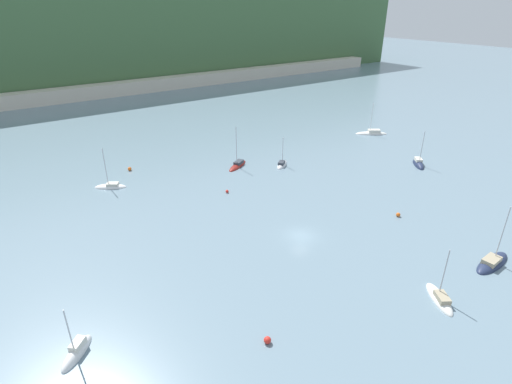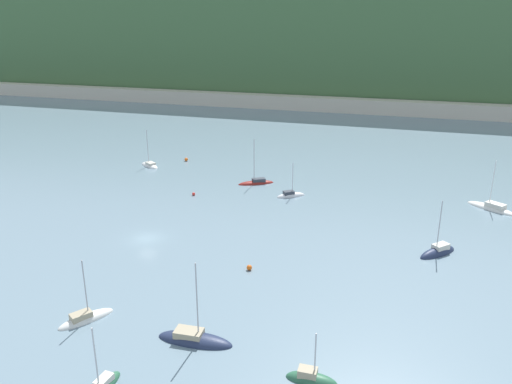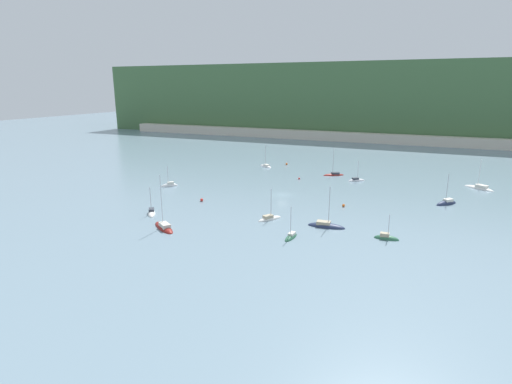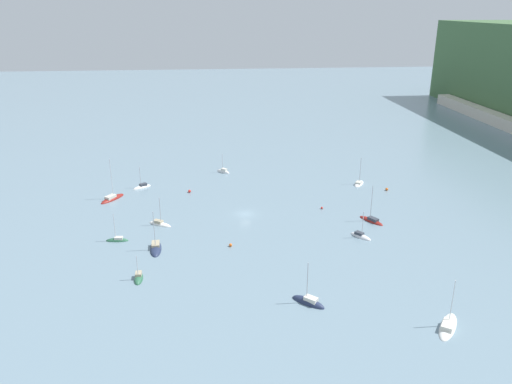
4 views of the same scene
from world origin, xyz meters
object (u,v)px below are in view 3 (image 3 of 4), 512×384
object	(u,v)px
sailboat_6	(152,213)
sailboat_5	(386,238)
sailboat_8	(479,188)
sailboat_3	(270,219)
mooring_buoy_1	(202,200)
sailboat_9	(169,186)
mooring_buoy_0	(299,178)
sailboat_0	(291,237)
sailboat_11	(356,181)
mooring_buoy_2	(344,205)
sailboat_4	(266,166)
sailboat_7	(164,228)
sailboat_1	(446,204)
mooring_buoy_3	(287,164)
sailboat_10	(326,226)
sailboat_2	(334,175)

from	to	relation	value
sailboat_6	sailboat_5	bearing A→B (deg)	58.96
sailboat_6	sailboat_8	size ratio (longest dim) A/B	0.79
sailboat_3	mooring_buoy_1	distance (m)	21.72
sailboat_9	mooring_buoy_0	xyz separation A→B (m)	(31.75, 23.41, 0.17)
sailboat_0	mooring_buoy_0	size ratio (longest dim) A/B	12.18
sailboat_11	sailboat_0	bearing A→B (deg)	-130.25
sailboat_0	mooring_buoy_2	world-z (taller)	sailboat_0
sailboat_5	mooring_buoy_2	size ratio (longest dim) A/B	8.12
sailboat_4	mooring_buoy_2	size ratio (longest dim) A/B	12.28
sailboat_7	sailboat_11	world-z (taller)	sailboat_7
sailboat_9	sailboat_6	bearing A→B (deg)	71.22
sailboat_5	mooring_buoy_1	world-z (taller)	sailboat_5
sailboat_3	sailboat_1	bearing A→B (deg)	-19.92
sailboat_4	sailboat_9	bearing A→B (deg)	101.37
sailboat_4	mooring_buoy_3	bearing A→B (deg)	-101.06
sailboat_4	mooring_buoy_1	world-z (taller)	sailboat_4
sailboat_9	sailboat_10	world-z (taller)	sailboat_10
sailboat_6	sailboat_7	xyz separation A→B (m)	(8.26, -6.79, 0.02)
sailboat_9	mooring_buoy_3	world-z (taller)	sailboat_9
sailboat_0	sailboat_11	xyz separation A→B (m)	(3.39, 52.95, -0.01)
sailboat_7	sailboat_9	bearing A→B (deg)	-23.00
sailboat_6	sailboat_10	bearing A→B (deg)	63.79
sailboat_9	sailboat_10	size ratio (longest dim) A/B	0.73
sailboat_6	sailboat_4	bearing A→B (deg)	140.27
sailboat_0	sailboat_4	world-z (taller)	sailboat_4
sailboat_6	sailboat_9	bearing A→B (deg)	169.63
sailboat_10	mooring_buoy_3	distance (m)	66.95
sailboat_2	mooring_buoy_3	distance (m)	22.63
sailboat_1	sailboat_2	bearing A→B (deg)	-81.65
sailboat_1	sailboat_7	xyz separation A→B (m)	(-53.28, -41.61, 0.02)
sailboat_6	sailboat_8	distance (m)	89.68
mooring_buoy_1	sailboat_9	bearing A→B (deg)	149.40
sailboat_3	sailboat_4	distance (m)	58.79
sailboat_0	mooring_buoy_0	xyz separation A→B (m)	(-13.34, 48.08, 0.18)
sailboat_2	sailboat_7	size ratio (longest dim) A/B	0.79
sailboat_8	mooring_buoy_0	distance (m)	50.98
sailboat_2	mooring_buoy_0	xyz separation A→B (m)	(-8.64, -9.94, 0.16)
sailboat_3	sailboat_4	size ratio (longest dim) A/B	0.88
sailboat_0	sailboat_6	xyz separation A→B (m)	(-33.65, 1.54, 0.01)
sailboat_1	sailboat_3	distance (m)	45.20
sailboat_8	sailboat_11	xyz separation A→B (m)	(-33.48, -4.00, -0.03)
sailboat_10	mooring_buoy_0	bearing A→B (deg)	110.82
sailboat_4	sailboat_8	distance (m)	67.50
sailboat_0	sailboat_5	world-z (taller)	sailboat_0
sailboat_4	mooring_buoy_2	world-z (taller)	sailboat_4
sailboat_7	sailboat_11	distance (m)	64.92
sailboat_4	sailboat_10	distance (m)	64.49
sailboat_0	mooring_buoy_3	xyz separation A→B (m)	(-24.59, 68.82, 0.28)
sailboat_6	mooring_buoy_3	xyz separation A→B (m)	(9.06, 67.28, 0.27)
sailboat_2	sailboat_11	world-z (taller)	sailboat_2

